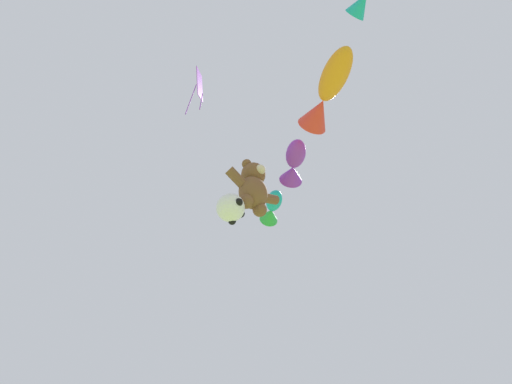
{
  "coord_description": "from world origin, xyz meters",
  "views": [
    {
      "loc": [
        -3.34,
        -1.39,
        1.22
      ],
      "look_at": [
        0.89,
        3.46,
        8.04
      ],
      "focal_mm": 24.0,
      "sensor_mm": 36.0,
      "label": 1
    }
  ],
  "objects_px": {
    "soccer_ball_kite": "(231,208)",
    "fish_kite_teal": "(272,208)",
    "teddy_bear_kite": "(253,187)",
    "diamond_kite": "(199,86)",
    "fish_kite_tangerine": "(326,95)",
    "fish_kite_violet": "(294,164)"
  },
  "relations": [
    {
      "from": "fish_kite_tangerine",
      "to": "diamond_kite",
      "type": "xyz_separation_m",
      "value": [
        -2.06,
        3.76,
        3.53
      ]
    },
    {
      "from": "soccer_ball_kite",
      "to": "teddy_bear_kite",
      "type": "bearing_deg",
      "value": -16.25
    },
    {
      "from": "teddy_bear_kite",
      "to": "fish_kite_violet",
      "type": "xyz_separation_m",
      "value": [
        0.62,
        -1.26,
        0.49
      ]
    },
    {
      "from": "soccer_ball_kite",
      "to": "fish_kite_violet",
      "type": "bearing_deg",
      "value": -48.19
    },
    {
      "from": "fish_kite_teal",
      "to": "fish_kite_violet",
      "type": "relative_size",
      "value": 0.99
    },
    {
      "from": "teddy_bear_kite",
      "to": "fish_kite_violet",
      "type": "bearing_deg",
      "value": -63.72
    },
    {
      "from": "soccer_ball_kite",
      "to": "diamond_kite",
      "type": "height_order",
      "value": "diamond_kite"
    },
    {
      "from": "soccer_ball_kite",
      "to": "fish_kite_teal",
      "type": "height_order",
      "value": "fish_kite_teal"
    },
    {
      "from": "teddy_bear_kite",
      "to": "fish_kite_teal",
      "type": "height_order",
      "value": "fish_kite_teal"
    },
    {
      "from": "fish_kite_violet",
      "to": "fish_kite_tangerine",
      "type": "height_order",
      "value": "fish_kite_violet"
    },
    {
      "from": "teddy_bear_kite",
      "to": "fish_kite_teal",
      "type": "bearing_deg",
      "value": 30.47
    },
    {
      "from": "fish_kite_violet",
      "to": "teddy_bear_kite",
      "type": "bearing_deg",
      "value": 116.28
    },
    {
      "from": "teddy_bear_kite",
      "to": "diamond_kite",
      "type": "bearing_deg",
      "value": 175.11
    },
    {
      "from": "fish_kite_teal",
      "to": "fish_kite_tangerine",
      "type": "relative_size",
      "value": 0.69
    },
    {
      "from": "fish_kite_violet",
      "to": "fish_kite_tangerine",
      "type": "relative_size",
      "value": 0.7
    },
    {
      "from": "teddy_bear_kite",
      "to": "diamond_kite",
      "type": "distance_m",
      "value": 4.7
    },
    {
      "from": "diamond_kite",
      "to": "teddy_bear_kite",
      "type": "bearing_deg",
      "value": -4.89
    },
    {
      "from": "soccer_ball_kite",
      "to": "fish_kite_violet",
      "type": "xyz_separation_m",
      "value": [
        1.31,
        -1.46,
        1.73
      ]
    },
    {
      "from": "fish_kite_violet",
      "to": "diamond_kite",
      "type": "bearing_deg",
      "value": 154.88
    },
    {
      "from": "fish_kite_violet",
      "to": "diamond_kite",
      "type": "distance_m",
      "value": 4.91
    },
    {
      "from": "teddy_bear_kite",
      "to": "fish_kite_teal",
      "type": "distance_m",
      "value": 2.48
    },
    {
      "from": "teddy_bear_kite",
      "to": "fish_kite_tangerine",
      "type": "distance_m",
      "value": 3.6
    }
  ]
}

